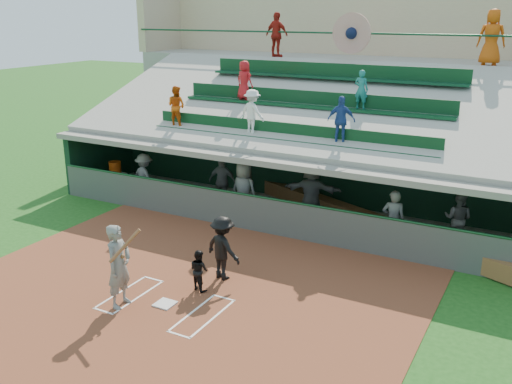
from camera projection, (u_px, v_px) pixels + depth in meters
The scene contains 21 objects.
ground at pixel (165, 305), 12.98m from camera, with size 100.00×100.00×0.00m, color #194C15.
dirt_slab at pixel (178, 296), 13.40m from camera, with size 11.00×9.00×0.02m, color brown.
home_plate at pixel (165, 304), 12.97m from camera, with size 0.43×0.43×0.03m, color silver.
batters_box_chalk at pixel (165, 304), 12.98m from camera, with size 2.65×1.85×0.01m.
dugout_floor at pixel (290, 215), 18.64m from camera, with size 16.00×3.50×0.04m, color gray.
concourse_slab at pixel (360, 114), 23.62m from camera, with size 20.00×3.00×4.60m, color gray.
grandstand at pixel (334, 128), 21.12m from camera, with size 20.40×10.40×7.80m.
batter_at_plate at pixel (119, 266), 12.66m from camera, with size 0.89×0.79×1.95m.
catcher at pixel (199, 270), 13.54m from camera, with size 0.49×0.38×1.01m, color black.
home_umpire at pixel (223, 248), 14.03m from camera, with size 1.05×0.60×1.62m, color black.
dugout_bench at pixel (300, 197), 19.67m from camera, with size 16.18×0.49×0.49m, color brown.
white_table at pixel (115, 182), 21.07m from camera, with size 0.75×0.56×0.66m, color white.
water_cooler at pixel (115, 167), 20.90m from camera, with size 0.44×0.44×0.44m, color #C5440B.
dugout_player_a at pixel (145, 177), 19.85m from camera, with size 1.07×0.62×1.66m, color #62645F.
dugout_player_b at pixel (223, 182), 19.22m from camera, with size 1.01×0.42×1.73m, color #5A5C57.
dugout_player_c at pixel (244, 191), 18.03m from camera, with size 0.91×0.59×1.86m, color #5D5F5A.
dugout_player_d at pixel (312, 192), 17.74m from camera, with size 1.81×0.58×1.95m, color #555752.
dugout_player_e at pixel (393, 220), 15.70m from camera, with size 0.63×0.41×1.71m, color #535450.
dugout_player_f at pixel (458, 219), 15.97m from camera, with size 0.78×0.61×1.60m, color #545651.
concourse_staff_a at pixel (277, 35), 22.89m from camera, with size 1.04×0.43×1.77m, color #A21B12.
concourse_staff_b at pixel (492, 37), 19.37m from camera, with size 0.92×0.60×1.88m, color #C54A0B.
Camera 1 is at (7.31, -9.23, 6.40)m, focal length 40.00 mm.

